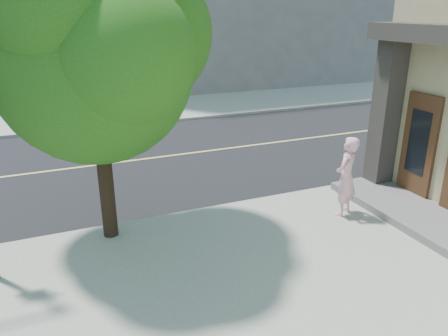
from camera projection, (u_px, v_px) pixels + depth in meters
name	position (u px, v px, depth m)	size (l,w,h in m)	color
road_ew	(1.00, 177.00, 12.90)	(140.00, 9.00, 0.01)	black
sidewalk_ne	(215.00, 74.00, 32.46)	(29.00, 25.00, 0.12)	#989988
man_on_phone	(346.00, 176.00, 10.05)	(0.69, 0.46, 1.90)	#F9B2BB
street_tree	(97.00, 40.00, 8.05)	(4.75, 4.32, 6.30)	black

